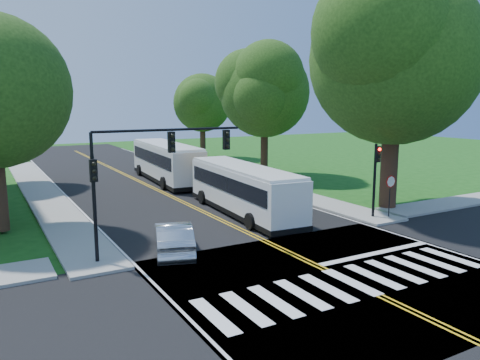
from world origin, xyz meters
TOP-DOWN VIEW (x-y plane):
  - ground at (0.00, 0.00)m, footprint 140.00×140.00m
  - road at (0.00, 18.00)m, footprint 14.00×96.00m
  - cross_road at (0.00, 0.00)m, footprint 60.00×12.00m
  - center_line at (0.00, 22.00)m, footprint 0.36×70.00m
  - edge_line_w at (-6.80, 22.00)m, footprint 0.12×70.00m
  - edge_line_e at (6.80, 22.00)m, footprint 0.12×70.00m
  - crosswalk at (0.00, -0.50)m, footprint 12.60×3.00m
  - stop_bar at (3.50, 1.60)m, footprint 6.60×0.40m
  - sidewalk_nw at (-8.30, 25.00)m, footprint 2.60×40.00m
  - sidewalk_ne at (8.30, 25.00)m, footprint 2.60×40.00m
  - tree_ne_big at (11.00, 8.00)m, footprint 10.80×10.80m
  - tree_east_mid at (11.50, 24.00)m, footprint 8.40×8.40m
  - tree_east_far at (12.50, 40.00)m, footprint 7.20×7.20m
  - signal_nw at (-5.86, 6.43)m, footprint 7.15×0.46m
  - signal_ne at (8.20, 6.44)m, footprint 0.30×0.46m
  - stop_sign at (9.00, 5.98)m, footprint 0.76×0.08m
  - bus_lead at (1.98, 11.48)m, footprint 3.44×11.91m
  - bus_follow at (2.19, 25.56)m, footprint 3.80×13.14m
  - hatchback at (-4.79, 6.15)m, footprint 2.94×4.91m
  - suv at (5.60, 12.89)m, footprint 2.05×4.41m
  - dark_sedan at (4.91, 18.00)m, footprint 3.09×5.19m

SIDE VIEW (x-z plane):
  - ground at x=0.00m, z-range 0.00..0.00m
  - road at x=0.00m, z-range 0.00..0.01m
  - cross_road at x=0.00m, z-range 0.00..0.01m
  - center_line at x=0.00m, z-range 0.01..0.02m
  - edge_line_w at x=-6.80m, z-range 0.01..0.02m
  - edge_line_e at x=6.80m, z-range 0.01..0.02m
  - crosswalk at x=0.00m, z-range 0.01..0.02m
  - stop_bar at x=3.50m, z-range 0.01..0.02m
  - sidewalk_nw at x=-8.30m, z-range 0.00..0.15m
  - sidewalk_ne at x=8.30m, z-range 0.00..0.15m
  - suv at x=5.60m, z-range 0.01..1.23m
  - dark_sedan at x=4.91m, z-range 0.01..1.42m
  - hatchback at x=-4.79m, z-range 0.01..1.54m
  - bus_lead at x=1.98m, z-range 0.10..3.14m
  - bus_follow at x=2.19m, z-range 0.11..3.47m
  - stop_sign at x=9.00m, z-range 0.77..3.30m
  - signal_ne at x=8.20m, z-range 0.76..5.16m
  - signal_nw at x=-5.86m, z-range 1.55..7.21m
  - tree_east_far at x=12.50m, z-range 1.69..12.03m
  - tree_east_mid at x=11.50m, z-range 1.89..13.82m
  - tree_ne_big at x=11.00m, z-range 2.17..17.08m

